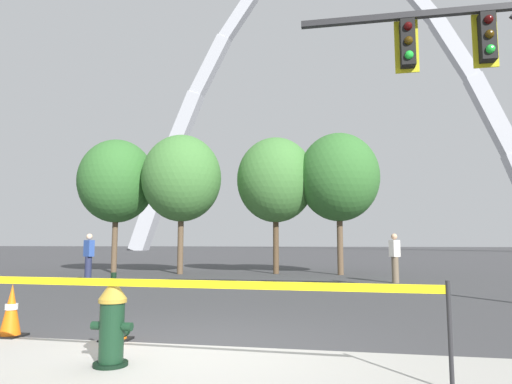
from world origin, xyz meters
name	(u,v)px	position (x,y,z in m)	size (l,w,h in m)	color
ground_plane	(196,350)	(0.00, 0.00, 0.00)	(240.00, 240.00, 0.00)	#3D3D3F
fire_hydrant	(112,322)	(-0.66, -0.87, 0.47)	(0.46, 0.48, 0.99)	black
caution_tape_barrier	(166,305)	(0.00, -0.98, 0.67)	(5.48, 0.22, 0.97)	#232326
traffic_cone_by_hydrant	(117,313)	(-1.22, 0.31, 0.36)	(0.36, 0.36, 0.73)	black
traffic_cone_mid_sidewalk	(11,311)	(-2.80, 0.25, 0.36)	(0.36, 0.36, 0.73)	black
monument_arch	(327,108)	(0.00, 60.63, 21.15)	(61.21, 2.42, 47.60)	#B2B5BC
tree_far_left	(117,181)	(-7.85, 12.62, 3.96)	(3.31, 3.31, 5.79)	brown
tree_left_mid	(182,178)	(-4.81, 12.47, 3.99)	(3.33, 3.33, 5.83)	brown
tree_center_left	(276,180)	(-0.94, 13.39, 3.94)	(3.29, 3.29, 5.76)	brown
tree_center_right	(339,177)	(1.71, 13.25, 3.97)	(3.32, 3.32, 5.80)	brown
pedestrian_walking_left	(89,257)	(-6.42, 8.23, 0.82)	(0.39, 0.33, 1.59)	#232847
pedestrian_standing_center	(395,257)	(3.46, 9.89, 0.82)	(0.38, 0.38, 1.59)	brown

